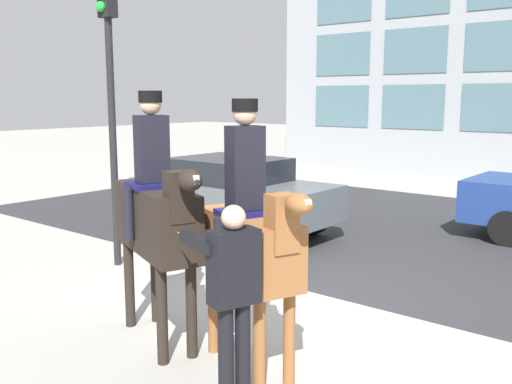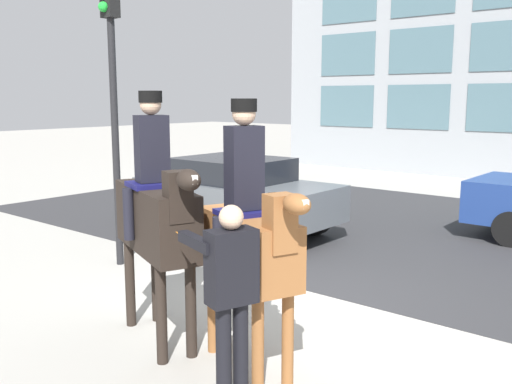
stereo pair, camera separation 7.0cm
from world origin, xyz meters
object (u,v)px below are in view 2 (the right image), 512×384
object	(u,v)px
mounted_horse_lead	(157,214)
pedestrian_bystander	(230,291)
street_car_near_lane	(235,193)
traffic_light	(112,72)
mounted_horse_companion	(249,238)

from	to	relation	value
mounted_horse_lead	pedestrian_bystander	bearing A→B (deg)	2.64
street_car_near_lane	traffic_light	xyz separation A→B (m)	(-0.03, -2.72, 2.18)
mounted_horse_companion	traffic_light	xyz separation A→B (m)	(-3.83, 1.36, 1.67)
mounted_horse_companion	street_car_near_lane	bearing A→B (deg)	154.77
pedestrian_bystander	mounted_horse_companion	bearing A→B (deg)	-42.45
mounted_horse_lead	pedestrian_bystander	xyz separation A→B (m)	(1.50, -0.53, -0.36)
pedestrian_bystander	traffic_light	world-z (taller)	traffic_light
street_car_near_lane	traffic_light	world-z (taller)	traffic_light
mounted_horse_companion	mounted_horse_lead	bearing A→B (deg)	-151.57
mounted_horse_companion	pedestrian_bystander	size ratio (longest dim) A/B	1.48
pedestrian_bystander	traffic_light	xyz separation A→B (m)	(-4.18, 2.02, 1.93)
mounted_horse_lead	pedestrian_bystander	distance (m)	1.63
mounted_horse_companion	street_car_near_lane	size ratio (longest dim) A/B	0.66
pedestrian_bystander	traffic_light	bearing A→B (deg)	-6.60
mounted_horse_companion	pedestrian_bystander	bearing A→B (deg)	-39.83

